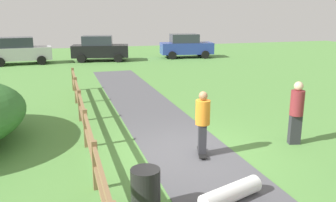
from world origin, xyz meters
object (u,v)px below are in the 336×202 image
object	(u,v)px
bystander_maroon	(297,110)
parked_car_black	(100,48)
skater_fallen	(234,195)
trash_bin	(146,192)
parked_car_blue	(186,46)
parked_car_silver	(20,51)
skater_riding	(203,120)

from	to	relation	value
bystander_maroon	parked_car_black	bearing A→B (deg)	99.75
skater_fallen	trash_bin	bearing A→B (deg)	174.08
parked_car_blue	parked_car_silver	xyz separation A→B (m)	(-12.64, -0.01, 0.00)
skater_riding	skater_fallen	distance (m)	2.59
skater_riding	parked_car_black	world-z (taller)	parked_car_black
parked_car_black	parked_car_silver	xyz separation A→B (m)	(-5.66, -0.01, 0.00)
skater_riding	parked_car_blue	bearing A→B (deg)	71.38
trash_bin	skater_fallen	bearing A→B (deg)	-5.92
skater_fallen	parked_car_silver	distance (m)	22.59
skater_fallen	bystander_maroon	bearing A→B (deg)	37.80
skater_fallen	parked_car_silver	world-z (taller)	parked_car_silver
bystander_maroon	parked_car_silver	distance (m)	21.32
skater_fallen	parked_car_black	bearing A→B (deg)	90.31
trash_bin	bystander_maroon	bearing A→B (deg)	24.98
parked_car_black	trash_bin	bearing A→B (deg)	-94.29
parked_car_black	bystander_maroon	bearing A→B (deg)	-80.25
skater_fallen	parked_car_black	size ratio (longest dim) A/B	0.34
skater_riding	parked_car_black	bearing A→B (deg)	91.32
trash_bin	parked_car_black	world-z (taller)	parked_car_black
parked_car_black	parked_car_blue	bearing A→B (deg)	-0.03
trash_bin	bystander_maroon	world-z (taller)	bystander_maroon
trash_bin	skater_fallen	world-z (taller)	trash_bin
skater_riding	parked_car_silver	distance (m)	20.32
skater_riding	parked_car_black	distance (m)	19.40
trash_bin	parked_car_blue	world-z (taller)	parked_car_blue
skater_riding	skater_fallen	size ratio (longest dim) A/B	1.15
parked_car_black	parked_car_silver	bearing A→B (deg)	-179.87
parked_car_black	skater_fallen	bearing A→B (deg)	-89.69
bystander_maroon	parked_car_silver	size ratio (longest dim) A/B	0.43
bystander_maroon	parked_car_blue	size ratio (longest dim) A/B	0.42
trash_bin	skater_riding	world-z (taller)	skater_riding
trash_bin	parked_car_silver	size ratio (longest dim) A/B	0.21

